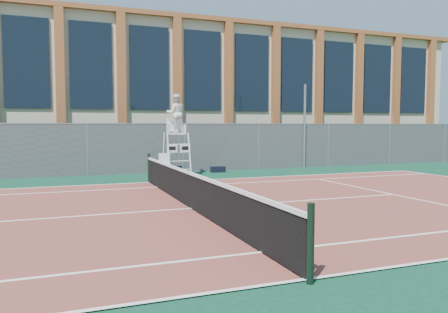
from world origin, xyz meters
name	(u,v)px	position (x,y,z in m)	size (l,w,h in m)	color
ground	(192,210)	(0.00, 0.00, 0.00)	(120.00, 120.00, 0.00)	#233814
apron	(181,203)	(0.00, 1.00, 0.01)	(36.00, 20.00, 0.01)	#0C3624
tennis_court	(192,209)	(0.00, 0.00, 0.02)	(23.77, 10.97, 0.02)	brown
tennis_net	(192,189)	(0.00, 0.00, 0.54)	(0.10, 11.30, 1.10)	black
fence	(135,149)	(0.00, 8.80, 1.10)	(40.00, 0.06, 2.20)	#595E60
hedge	(131,148)	(0.00, 10.00, 1.10)	(40.00, 1.40, 2.20)	black
building	(111,94)	(0.00, 17.95, 4.15)	(45.00, 10.60, 8.22)	beige
steel_pole	(305,126)	(8.51, 8.70, 2.10)	(0.12, 0.12, 4.20)	#9EA0A5
umpire_chair	(176,116)	(1.41, 7.05, 2.54)	(0.97, 1.49, 3.47)	white
plastic_chair	(164,163)	(0.93, 7.11, 0.59)	(0.55, 0.55, 0.99)	silver
sports_bag_near	(176,170)	(1.77, 8.55, 0.16)	(0.69, 0.28, 0.30)	black
sports_bag_far	(218,169)	(3.63, 8.10, 0.14)	(0.66, 0.28, 0.26)	black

